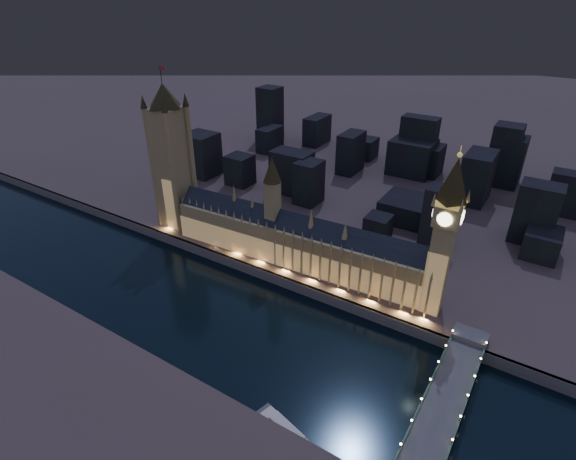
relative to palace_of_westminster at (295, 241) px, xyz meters
The scene contains 9 objects.
ground_plane 67.45m from the palace_of_westminster, 96.00° to the right, with size 2000.00×2000.00×0.00m, color black.
north_bank 458.85m from the palace_of_westminster, 90.81° to the left, with size 2000.00×960.00×8.00m, color #4D423C.
embankment_wall 31.19m from the palace_of_westminster, 107.38° to the right, with size 2000.00×2.50×8.00m, color #495451.
palace_of_westminster is the anchor object (origin of this frame).
victoria_tower 125.19m from the palace_of_westminster, behind, with size 31.68×31.68×129.14m.
elizabeth_tower 109.72m from the palace_of_westminster, ahead, with size 18.00×18.00×107.66m.
westminster_bridge 146.45m from the palace_of_westminster, 26.71° to the right, with size 19.38×113.00×15.90m.
river_boat 140.68m from the palace_of_westminster, 59.85° to the right, with size 39.36×18.45×4.50m.
city_backdrop 187.86m from the palace_of_westminster, 79.99° to the left, with size 468.17×215.63×66.98m.
Camera 1 is at (152.55, -177.61, 190.45)m, focal length 28.00 mm.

